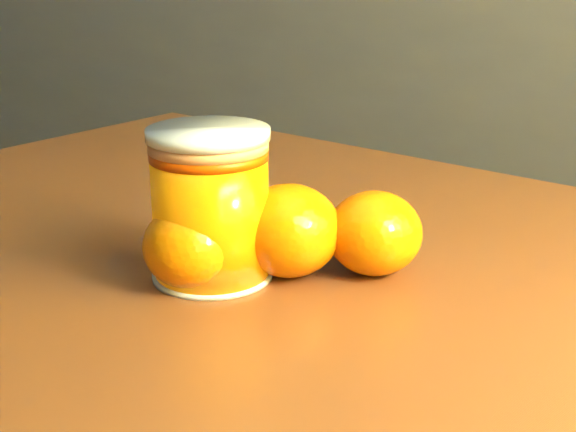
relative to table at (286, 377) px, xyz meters
The scene contains 6 objects.
kitchen_counter 1.62m from the table, 122.70° to the left, with size 3.15×0.60×0.90m, color #515156.
table is the anchor object (origin of this frame).
juice_glass 0.15m from the table, 130.84° to the right, with size 0.08×0.08×0.10m.
orange_front 0.13m from the table, 23.92° to the left, with size 0.07×0.07×0.06m, color orange.
orange_back 0.14m from the table, 121.33° to the right, with size 0.06×0.06×0.06m, color orange.
orange_extra 0.12m from the table, 48.65° to the right, with size 0.07×0.07×0.06m, color orange.
Camera 1 is at (1.15, -0.36, 0.93)m, focal length 50.00 mm.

